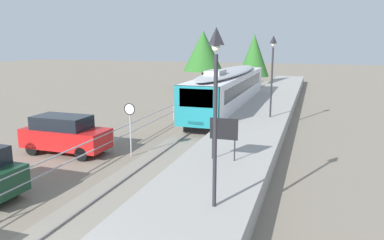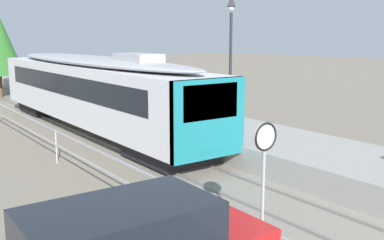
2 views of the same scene
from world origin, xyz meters
name	(u,v)px [view 2 (image 2 of 2)]	position (x,y,z in m)	size (l,w,h in m)	color
ground_plane	(56,156)	(-3.00, 22.00, 0.00)	(160.00, 160.00, 0.00)	slate
track_rails	(125,145)	(0.00, 22.00, 0.03)	(3.20, 60.00, 0.14)	gray
commuter_train	(92,88)	(0.00, 25.19, 2.14)	(2.82, 18.18, 3.74)	silver
station_platform	(188,126)	(3.25, 22.00, 0.45)	(3.90, 60.00, 0.90)	#999691
platform_lamp_mid_platform	(231,34)	(4.03, 19.99, 4.62)	(0.34, 0.34, 5.35)	#232328
speed_limit_sign	(265,154)	(-2.12, 11.73, 2.12)	(0.61, 0.10, 2.81)	#9EA0A5
carpark_fence	(212,219)	(-3.30, 12.00, 0.91)	(0.06, 36.06, 1.25)	#9EA0A5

